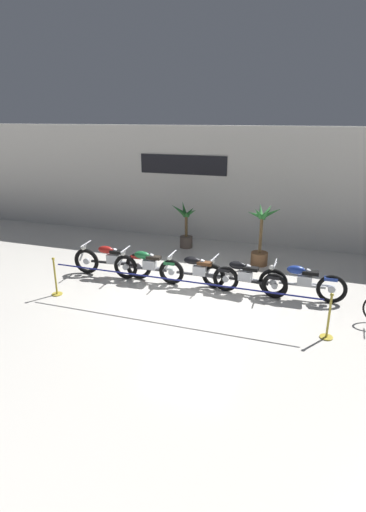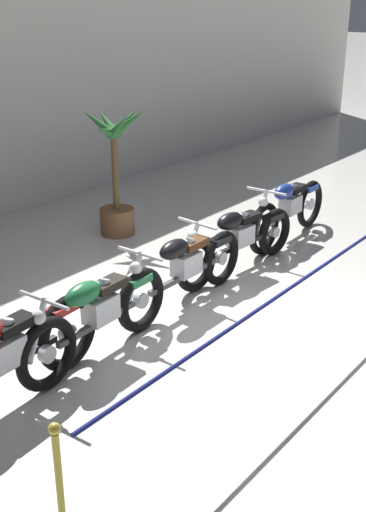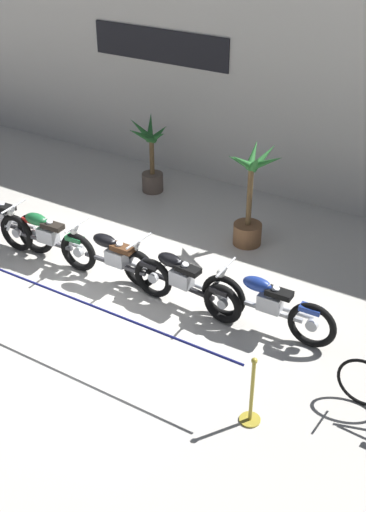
# 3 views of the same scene
# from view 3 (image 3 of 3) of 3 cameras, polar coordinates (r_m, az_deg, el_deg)

# --- Properties ---
(ground_plane) EXTENTS (120.00, 120.00, 0.00)m
(ground_plane) POSITION_cam_3_polar(r_m,az_deg,el_deg) (10.81, -7.70, -3.52)
(ground_plane) COLOR silver
(back_wall) EXTENTS (28.00, 0.29, 4.20)m
(back_wall) POSITION_cam_3_polar(r_m,az_deg,el_deg) (13.79, 5.25, 14.41)
(back_wall) COLOR silver
(back_wall) RESTS_ON ground
(motorcycle_green_1) EXTENTS (2.14, 0.62, 0.94)m
(motorcycle_green_1) POSITION_cam_3_polar(r_m,az_deg,el_deg) (11.68, -12.10, 1.66)
(motorcycle_green_1) COLOR black
(motorcycle_green_1) RESTS_ON ground
(motorcycle_black_2) EXTENTS (2.27, 0.62, 0.93)m
(motorcycle_black_2) POSITION_cam_3_polar(r_m,az_deg,el_deg) (10.86, -6.15, -0.27)
(motorcycle_black_2) COLOR black
(motorcycle_black_2) RESTS_ON ground
(motorcycle_black_3) EXTENTS (2.37, 0.62, 0.92)m
(motorcycle_black_3) POSITION_cam_3_polar(r_m,az_deg,el_deg) (10.30, -0.38, -2.13)
(motorcycle_black_3) COLOR black
(motorcycle_black_3) RESTS_ON ground
(motorcycle_blue_4) EXTENTS (2.22, 0.62, 0.96)m
(motorcycle_blue_4) POSITION_cam_3_polar(r_m,az_deg,el_deg) (9.78, 7.41, -4.29)
(motorcycle_blue_4) COLOR black
(motorcycle_blue_4) RESTS_ON ground
(potted_palm_left_of_row) EXTENTS (1.04, 1.02, 1.67)m
(potted_palm_left_of_row) POSITION_cam_3_polar(r_m,az_deg,el_deg) (13.85, -2.89, 8.74)
(potted_palm_left_of_row) COLOR brown
(potted_palm_left_of_row) RESTS_ON ground
(potted_palm_right_of_row) EXTENTS (1.06, 1.05, 2.02)m
(potted_palm_right_of_row) POSITION_cam_3_polar(r_m,az_deg,el_deg) (11.79, 6.00, 4.80)
(potted_palm_right_of_row) COLOR brown
(potted_palm_right_of_row) RESTS_ON ground
(stanchion_mid_left) EXTENTS (0.28, 0.28, 1.05)m
(stanchion_mid_left) POSITION_cam_3_polar(r_m,az_deg,el_deg) (8.39, 6.09, -12.63)
(stanchion_mid_left) COLOR gold
(stanchion_mid_left) RESTS_ON ground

